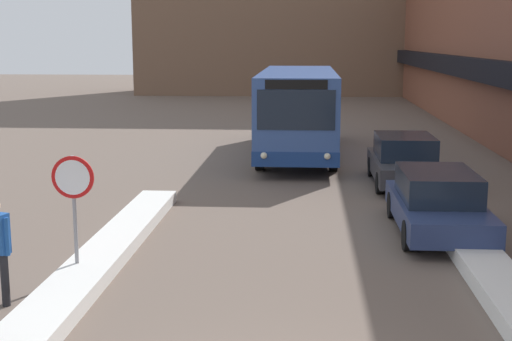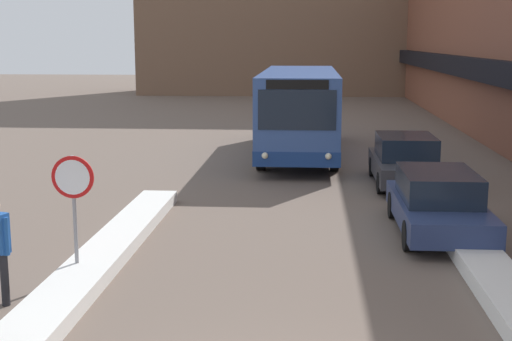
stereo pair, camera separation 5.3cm
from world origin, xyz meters
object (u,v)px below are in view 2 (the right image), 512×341
(parked_car_front, at_px, (438,202))
(parked_car_middle, at_px, (406,160))
(stop_sign, at_px, (73,190))
(city_bus, at_px, (299,109))

(parked_car_front, height_order, parked_car_middle, parked_car_middle)
(parked_car_front, height_order, stop_sign, stop_sign)
(parked_car_middle, height_order, stop_sign, stop_sign)
(stop_sign, bearing_deg, parked_car_front, 27.00)
(city_bus, relative_size, stop_sign, 4.71)
(parked_car_front, xyz_separation_m, stop_sign, (-7.01, -3.57, 0.92))
(parked_car_middle, bearing_deg, stop_sign, -127.96)
(parked_car_middle, relative_size, stop_sign, 1.88)
(city_bus, xyz_separation_m, stop_sign, (-3.78, -14.31, -0.09))
(city_bus, distance_m, parked_car_middle, 6.30)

